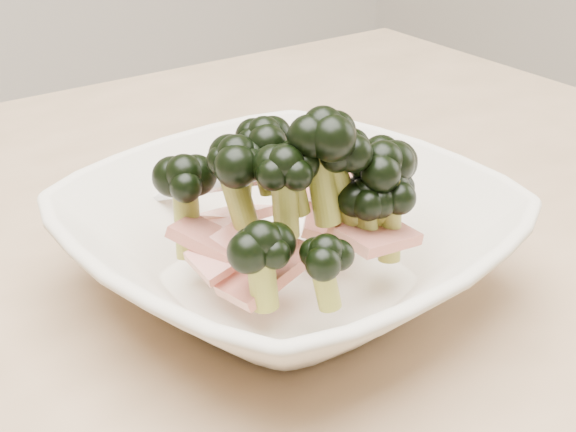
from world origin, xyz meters
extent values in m
cube|color=tan|center=(0.00, 0.00, 0.73)|extent=(1.20, 0.80, 0.04)
cylinder|color=tan|center=(0.55, 0.35, 0.35)|extent=(0.06, 0.06, 0.71)
imported|color=#EEE1C9|center=(0.12, -0.05, 0.78)|extent=(0.30, 0.30, 0.06)
cylinder|color=olive|center=(0.14, -0.08, 0.82)|extent=(0.03, 0.02, 0.05)
ellipsoid|color=black|center=(0.14, -0.08, 0.85)|extent=(0.03, 0.03, 0.03)
cylinder|color=olive|center=(0.13, -0.08, 0.83)|extent=(0.02, 0.03, 0.06)
ellipsoid|color=black|center=(0.13, -0.08, 0.86)|extent=(0.04, 0.04, 0.03)
cylinder|color=olive|center=(0.10, -0.08, 0.82)|extent=(0.02, 0.02, 0.04)
ellipsoid|color=black|center=(0.10, -0.08, 0.85)|extent=(0.04, 0.04, 0.03)
cylinder|color=olive|center=(0.10, -0.11, 0.79)|extent=(0.02, 0.02, 0.03)
ellipsoid|color=black|center=(0.10, -0.11, 0.81)|extent=(0.03, 0.03, 0.03)
cylinder|color=olive|center=(0.11, -0.04, 0.83)|extent=(0.02, 0.02, 0.04)
ellipsoid|color=black|center=(0.11, -0.04, 0.85)|extent=(0.04, 0.04, 0.03)
cylinder|color=olive|center=(0.07, -0.09, 0.79)|extent=(0.02, 0.02, 0.04)
ellipsoid|color=black|center=(0.07, -0.09, 0.82)|extent=(0.04, 0.04, 0.03)
cylinder|color=olive|center=(0.11, -0.01, 0.81)|extent=(0.02, 0.01, 0.03)
ellipsoid|color=black|center=(0.11, -0.01, 0.83)|extent=(0.03, 0.03, 0.02)
cylinder|color=olive|center=(0.16, -0.10, 0.80)|extent=(0.02, 0.02, 0.04)
ellipsoid|color=black|center=(0.16, -0.10, 0.82)|extent=(0.03, 0.03, 0.03)
cylinder|color=olive|center=(0.07, -0.02, 0.80)|extent=(0.02, 0.03, 0.05)
ellipsoid|color=black|center=(0.07, -0.02, 0.83)|extent=(0.04, 0.04, 0.03)
cylinder|color=olive|center=(0.17, -0.08, 0.81)|extent=(0.02, 0.02, 0.05)
ellipsoid|color=black|center=(0.17, -0.08, 0.84)|extent=(0.04, 0.04, 0.03)
cylinder|color=olive|center=(0.11, -0.07, 0.83)|extent=(0.02, 0.01, 0.03)
ellipsoid|color=black|center=(0.11, -0.07, 0.85)|extent=(0.03, 0.03, 0.02)
cylinder|color=olive|center=(0.09, -0.05, 0.82)|extent=(0.02, 0.02, 0.04)
ellipsoid|color=black|center=(0.09, -0.05, 0.85)|extent=(0.04, 0.04, 0.03)
cylinder|color=olive|center=(0.15, -0.09, 0.80)|extent=(0.02, 0.02, 0.04)
ellipsoid|color=black|center=(0.15, -0.09, 0.82)|extent=(0.04, 0.04, 0.03)
cylinder|color=olive|center=(0.16, -0.09, 0.81)|extent=(0.02, 0.03, 0.05)
ellipsoid|color=black|center=(0.16, -0.09, 0.84)|extent=(0.04, 0.04, 0.03)
cylinder|color=olive|center=(0.11, -0.06, 0.82)|extent=(0.02, 0.02, 0.03)
ellipsoid|color=black|center=(0.11, -0.06, 0.84)|extent=(0.03, 0.03, 0.02)
cube|color=maroon|center=(0.09, -0.02, 0.79)|extent=(0.04, 0.05, 0.02)
cube|color=maroon|center=(0.11, 0.00, 0.78)|extent=(0.06, 0.05, 0.03)
cube|color=maroon|center=(0.17, -0.03, 0.79)|extent=(0.05, 0.05, 0.02)
cube|color=maroon|center=(0.09, -0.08, 0.78)|extent=(0.06, 0.04, 0.03)
cube|color=maroon|center=(0.07, -0.04, 0.79)|extent=(0.05, 0.05, 0.02)
cube|color=maroon|center=(0.15, -0.10, 0.80)|extent=(0.05, 0.04, 0.02)
cube|color=maroon|center=(0.07, -0.06, 0.79)|extent=(0.05, 0.03, 0.03)
cube|color=maroon|center=(0.15, -0.04, 0.78)|extent=(0.05, 0.05, 0.01)
camera|label=1|loc=(-0.13, -0.41, 1.03)|focal=50.00mm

